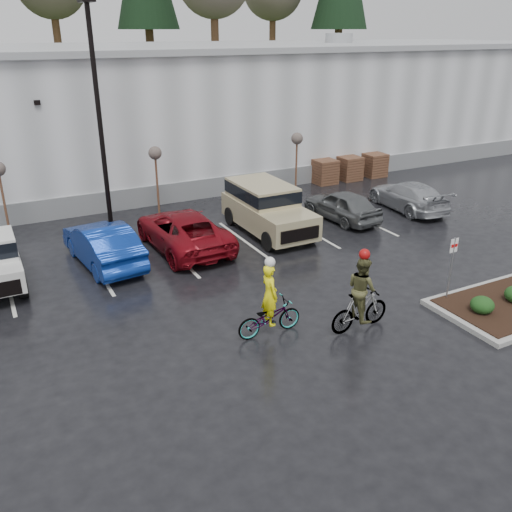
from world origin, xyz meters
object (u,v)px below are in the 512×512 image
car_blue (103,244)px  cyclist_olive (361,301)px  sapling_mid (155,157)px  pallet_stack_b (349,168)px  sapling_east (297,142)px  suv_tan (269,210)px  lamppost (97,94)px  cyclist_hivis (269,311)px  pallet_stack_c (374,165)px  car_red (183,230)px  pallet_stack_a (325,172)px  car_far_silver (408,196)px  car_grey (342,205)px  fire_lane_sign (452,262)px

car_blue → cyclist_olive: (5.45, -8.16, 0.12)m
sapling_mid → pallet_stack_b: 11.92m
cyclist_olive → car_blue: bearing=31.8°
sapling_east → suv_tan: size_ratio=0.63×
lamppost → cyclist_hivis: 12.10m
pallet_stack_c → car_red: car_red is taller
pallet_stack_b → car_red: (-12.18, -5.56, 0.08)m
car_red → suv_tan: suv_tan is taller
sapling_east → suv_tan: (-4.16, -4.58, -1.70)m
pallet_stack_a → car_far_silver: pallet_stack_a is taller
car_far_silver → car_grey: bearing=1.8°
cyclist_olive → lamppost: bearing=18.1°
car_far_silver → cyclist_olive: (-9.05, -8.04, 0.23)m
sapling_east → cyclist_hivis: (-8.14, -11.88, -1.99)m
pallet_stack_a → car_blue: bearing=-157.4°
car_grey → cyclist_hivis: size_ratio=1.71×
car_blue → cyclist_olive: 9.81m
lamppost → pallet_stack_c: size_ratio=6.83×
car_red → fire_lane_sign: bearing=123.2°
car_grey → cyclist_olive: (-5.32, -8.22, 0.21)m
sapling_east → cyclist_olive: sapling_east is taller
fire_lane_sign → car_far_silver: fire_lane_sign is taller
pallet_stack_a → car_blue: size_ratio=0.28×
sapling_mid → car_red: size_ratio=0.59×
pallet_stack_a → pallet_stack_c: same height
fire_lane_sign → cyclist_hivis: (-5.94, 0.92, -0.67)m
sapling_east → cyclist_olive: 14.16m
cyclist_hivis → lamppost: bearing=9.9°
fire_lane_sign → cyclist_hivis: 6.04m
sapling_east → pallet_stack_a: sapling_east is taller
pallet_stack_b → cyclist_hivis: size_ratio=0.57×
car_grey → car_far_silver: bearing=172.9°
pallet_stack_b → cyclist_olive: 17.01m
fire_lane_sign → car_far_silver: bearing=55.2°
pallet_stack_b → car_grey: size_ratio=0.33×
car_grey → fire_lane_sign: bearing=73.1°
sapling_east → fire_lane_sign: 13.06m
car_red → pallet_stack_a: bearing=-153.9°
pallet_stack_c → cyclist_hivis: 19.12m
car_far_silver → cyclist_hivis: 13.50m
lamppost → cyclist_olive: 13.47m
sapling_mid → pallet_stack_c: 13.69m
pallet_stack_b → cyclist_hivis: 17.83m
pallet_stack_a → fire_lane_sign: fire_lane_sign is taller
car_grey → cyclist_olive: bearing=52.8°
pallet_stack_b → suv_tan: (-8.36, -5.58, 0.35)m
car_grey → sapling_mid: bearing=-37.2°
pallet_stack_a → car_far_silver: size_ratio=0.29×
lamppost → car_blue: 6.23m
car_grey → car_far_silver: car_grey is taller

